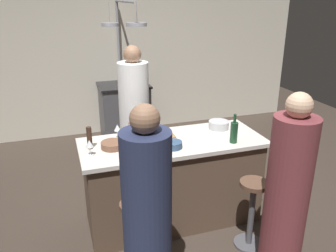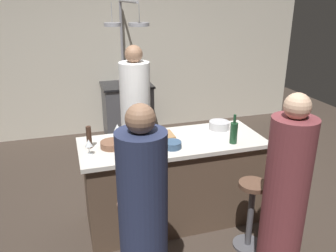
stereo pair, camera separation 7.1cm
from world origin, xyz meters
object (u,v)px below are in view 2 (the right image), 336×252
pepper_mill (89,137)px  wine_glass_near_right_guest (117,128)px  mixing_bowl_wooden (112,144)px  stove_range (128,110)px  bar_stool_right (251,212)px  mixing_bowl_steel (219,125)px  wine_bottle_rose (130,141)px  mixing_bowl_blue (172,145)px  guest_left (143,223)px  wine_bottle_amber (152,141)px  wine_bottle_green (234,132)px  bar_stool_left (134,234)px  guest_right (285,200)px  wine_glass_near_left_guest (89,144)px  chef (136,121)px  cutting_board (158,136)px

pepper_mill → wine_glass_near_right_guest: size_ratio=1.44×
mixing_bowl_wooden → stove_range: bearing=76.5°
bar_stool_right → mixing_bowl_steel: bearing=89.0°
wine_bottle_rose → mixing_bowl_blue: wine_bottle_rose is taller
wine_glass_near_right_guest → mixing_bowl_steel: (1.07, -0.07, -0.06)m
stove_range → wine_glass_near_right_guest: wine_glass_near_right_guest is taller
guest_left → wine_bottle_amber: size_ratio=5.16×
wine_bottle_green → bar_stool_right: bearing=-87.9°
bar_stool_left → guest_left: 0.53m
stove_range → wine_bottle_rose: size_ratio=2.99×
guest_left → wine_bottle_green: guest_left is taller
guest_right → wine_bottle_rose: size_ratio=5.38×
mixing_bowl_wooden → wine_bottle_rose: bearing=-50.2°
wine_glass_near_left_guest → wine_glass_near_right_guest: bearing=45.8°
wine_glass_near_left_guest → chef: bearing=58.3°
guest_left → wine_bottle_green: bearing=36.0°
wine_bottle_green → wine_bottle_rose: (-0.99, 0.07, 0.00)m
wine_glass_near_right_guest → wine_bottle_amber: bearing=-62.3°
guest_left → guest_right: bearing=-1.2°
guest_left → wine_bottle_amber: guest_left is taller
wine_bottle_rose → mixing_bowl_steel: (1.02, 0.31, -0.07)m
guest_right → wine_glass_near_left_guest: size_ratio=10.97×
pepper_mill → wine_bottle_amber: size_ratio=0.67×
bar_stool_right → mixing_bowl_blue: size_ratio=3.93×
chef → wine_bottle_amber: chef is taller
guest_right → guest_left: 1.12m
wine_bottle_amber → mixing_bowl_wooden: bearing=144.0°
pepper_mill → wine_bottle_rose: size_ratio=0.71×
chef → pepper_mill: (-0.62, -0.88, 0.21)m
guest_left → mixing_bowl_wooden: size_ratio=7.49×
bar_stool_left → bar_stool_right: bearing=0.0°
wine_glass_near_left_guest → wine_bottle_rose: bearing=-11.0°
chef → wine_bottle_rose: bearing=-104.4°
bar_stool_right → bar_stool_left: size_ratio=1.00×
pepper_mill → mixing_bowl_steel: (1.36, 0.09, -0.06)m
guest_right → mixing_bowl_steel: (-0.02, 1.18, 0.20)m
wine_glass_near_left_guest → cutting_board: bearing=18.5°
bar_stool_right → chef: bearing=114.8°
stove_range → cutting_board: size_ratio=2.78×
pepper_mill → wine_bottle_rose: 0.40m
guest_right → pepper_mill: bearing=141.7°
guest_left → wine_bottle_rose: bearing=84.7°
wine_bottle_rose → wine_bottle_amber: 0.20m
wine_glass_near_left_guest → wine_bottle_green: bearing=-5.8°
wine_bottle_rose → mixing_bowl_blue: size_ratio=1.72×
guest_left → bar_stool_left: bearing=89.8°
bar_stool_right → wine_bottle_rose: 1.28m
bar_stool_right → wine_bottle_amber: 1.11m
guest_left → wine_glass_near_right_guest: size_ratio=11.07×
stove_range → wine_bottle_green: bearing=-78.5°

